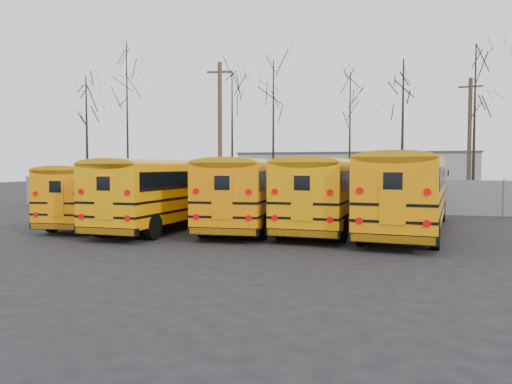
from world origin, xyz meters
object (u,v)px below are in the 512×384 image
(bus_e, at_px, (408,186))
(bus_c, at_px, (253,187))
(utility_pole_left, at_px, (220,132))
(utility_pole_right, at_px, (469,141))
(bus_a, at_px, (112,189))
(bus_d, at_px, (330,187))
(bus_b, at_px, (170,187))

(bus_e, bearing_deg, bus_c, -175.47)
(utility_pole_left, bearing_deg, utility_pole_right, 4.32)
(bus_a, relative_size, bus_e, 0.85)
(bus_d, bearing_deg, utility_pole_left, 132.66)
(bus_c, distance_m, bus_e, 6.71)
(utility_pole_right, bearing_deg, utility_pole_left, -157.92)
(bus_b, height_order, bus_d, bus_d)
(bus_a, xyz_separation_m, bus_e, (13.66, 0.57, 0.29))
(utility_pole_right, bearing_deg, bus_c, -116.50)
(utility_pole_left, bearing_deg, bus_c, -72.20)
(bus_d, bearing_deg, bus_e, -4.84)
(bus_d, distance_m, utility_pole_right, 17.21)
(bus_b, relative_size, utility_pole_left, 1.12)
(bus_c, relative_size, utility_pole_right, 1.30)
(bus_b, height_order, utility_pole_left, utility_pole_left)
(bus_c, height_order, bus_e, bus_e)
(bus_b, xyz_separation_m, bus_c, (3.60, 1.16, 0.02))
(bus_b, relative_size, bus_e, 0.92)
(bus_d, distance_m, utility_pole_left, 14.94)
(bus_e, distance_m, utility_pole_right, 16.47)
(bus_a, xyz_separation_m, bus_c, (6.95, 0.64, 0.18))
(bus_c, height_order, bus_d, bus_d)
(bus_a, bearing_deg, utility_pole_right, 37.38)
(bus_a, distance_m, bus_c, 6.98)
(bus_c, distance_m, bus_d, 3.44)
(bus_c, relative_size, bus_e, 0.94)
(bus_c, relative_size, bus_d, 1.00)
(bus_e, bearing_deg, bus_d, 177.78)
(bus_c, bearing_deg, bus_e, -4.89)
(bus_c, xyz_separation_m, utility_pole_left, (-5.97, 11.49, 3.31))
(bus_c, height_order, utility_pole_right, utility_pole_right)
(bus_d, xyz_separation_m, bus_e, (3.29, -0.42, 0.10))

